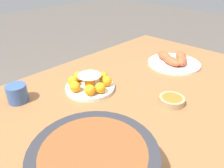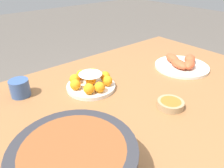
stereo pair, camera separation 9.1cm
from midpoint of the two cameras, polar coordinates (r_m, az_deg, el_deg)
The scene contains 6 objects.
dining_table at distance 0.95m, azimuth 8.34°, elevation -7.68°, with size 1.48×0.97×0.73m.
cake_plate at distance 0.94m, azimuth -2.83°, elevation 0.35°, with size 0.21×0.21×0.08m.
serving_bowl at distance 0.57m, azimuth -4.97°, elevation -19.89°, with size 0.31×0.31×0.10m.
sauce_bowl at distance 0.87m, azimuth 17.97°, elevation -5.05°, with size 0.10×0.10×0.03m.
seafood_platter at distance 1.21m, azimuth 19.88°, elevation 4.86°, with size 0.28×0.28×0.06m.
cup_near at distance 0.95m, azimuth -20.47°, elevation -1.07°, with size 0.08×0.08×0.07m.
Camera 2 is at (0.56, 0.52, 1.21)m, focal length 35.00 mm.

